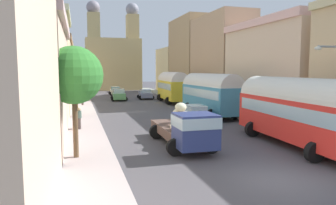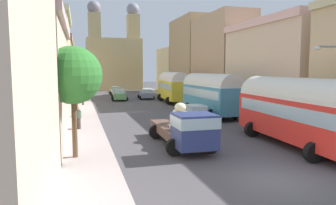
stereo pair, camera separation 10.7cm
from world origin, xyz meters
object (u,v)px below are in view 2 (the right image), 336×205
car_3 (146,94)px  pedestrian_0 (83,98)px  parked_bus_2 (173,86)px  car_2 (195,114)px  streetlamp_near (336,86)px  pedestrian_1 (76,101)px  parked_bus_0 (297,109)px  car_0 (119,95)px  cargo_truck_0 (185,128)px  parked_bus_1 (211,92)px  pedestrian_2 (79,117)px  car_1 (116,91)px

car_3 → pedestrian_0: size_ratio=2.16×
pedestrian_0 → parked_bus_2: bearing=5.0°
car_2 → streetlamp_near: (4.47, -10.22, 2.80)m
car_2 → pedestrian_1: size_ratio=2.35×
parked_bus_2 → streetlamp_near: size_ratio=1.44×
parked_bus_0 → car_2: 9.77m
car_0 → pedestrian_1: 11.42m
car_0 → car_2: bearing=-80.0°
pedestrian_1 → car_0: bearing=58.6°
parked_bus_0 → cargo_truck_0: 6.57m
parked_bus_1 → parked_bus_2: (-0.06, 12.44, 0.03)m
pedestrian_2 → streetlamp_near: bearing=-33.7°
car_2 → car_1: bearing=95.6°
car_1 → parked_bus_1: bearing=-77.6°
cargo_truck_0 → car_3: 30.51m
parked_bus_0 → parked_bus_2: bearing=89.5°
streetlamp_near → cargo_truck_0: bearing=164.6°
streetlamp_near → car_2: bearing=113.6°
cargo_truck_0 → car_1: bearing=89.1°
parked_bus_1 → parked_bus_2: size_ratio=1.11×
parked_bus_2 → pedestrian_1: size_ratio=4.65×
parked_bus_0 → cargo_truck_0: parked_bus_0 is taller
streetlamp_near → parked_bus_0: bearing=152.1°
car_0 → car_3: 4.35m
car_0 → cargo_truck_0: bearing=-89.9°
parked_bus_0 → parked_bus_1: parked_bus_1 is taller
cargo_truck_0 → pedestrian_1: cargo_truck_0 is taller
pedestrian_0 → pedestrian_2: bearing=-91.7°
cargo_truck_0 → car_3: cargo_truck_0 is taller
car_0 → pedestrian_2: bearing=-104.5°
car_0 → car_1: size_ratio=1.10×
parked_bus_0 → pedestrian_1: bearing=121.0°
car_2 → pedestrian_2: (-9.40, -0.98, 0.24)m
pedestrian_1 → pedestrian_2: bearing=-88.8°
parked_bus_1 → car_3: size_ratio=2.38×
cargo_truck_0 → pedestrian_0: size_ratio=3.92×
parked_bus_1 → car_1: bearing=102.4°
car_0 → car_1: car_0 is taller
car_3 → pedestrian_2: size_ratio=2.28×
car_3 → pedestrian_0: bearing=-142.6°
car_2 → pedestrian_0: size_ratio=2.34×
car_3 → parked_bus_2: bearing=-68.2°
pedestrian_0 → streetlamp_near: bearing=-62.1°
car_3 → pedestrian_0: (-9.39, -7.18, 0.27)m
parked_bus_1 → car_1: size_ratio=2.45×
car_3 → car_1: bearing=111.8°
parked_bus_1 → cargo_truck_0: parked_bus_1 is taller
pedestrian_0 → pedestrian_2: 16.06m
parked_bus_2 → streetlamp_near: (1.54, -26.33, 1.26)m
cargo_truck_0 → parked_bus_0: bearing=-11.6°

